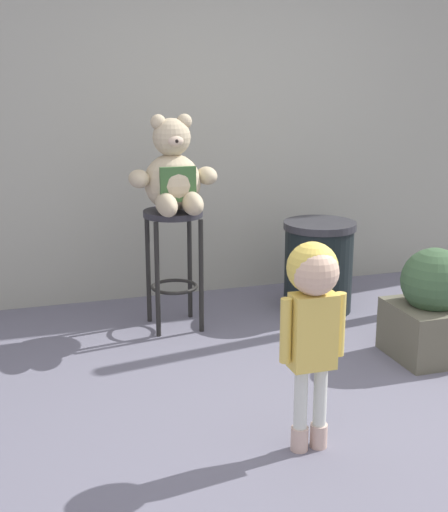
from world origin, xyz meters
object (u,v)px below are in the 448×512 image
object	(u,v)px
bar_stool_with_teddy	(174,245)
child_walking	(313,302)
planter_with_shrub	(432,308)
trash_bin	(318,266)
teddy_bear	(173,176)

from	to	relation	value
bar_stool_with_teddy	child_walking	size ratio (longest dim) A/B	0.82
planter_with_shrub	child_walking	bearing A→B (deg)	-146.32
bar_stool_with_teddy	child_walking	xyz separation A→B (m)	(0.21, -1.73, 0.14)
trash_bin	planter_with_shrub	size ratio (longest dim) A/B	0.96
bar_stool_with_teddy	trash_bin	distance (m)	1.10
teddy_bear	trash_bin	world-z (taller)	teddy_bear
teddy_bear	child_walking	distance (m)	1.75
child_walking	trash_bin	world-z (taller)	child_walking
child_walking	planter_with_shrub	distance (m)	1.43
planter_with_shrub	trash_bin	bearing A→B (deg)	106.15
teddy_bear	planter_with_shrub	world-z (taller)	teddy_bear
child_walking	trash_bin	size ratio (longest dim) A/B	1.50
bar_stool_with_teddy	teddy_bear	distance (m)	0.46
bar_stool_with_teddy	teddy_bear	xyz separation A→B (m)	(0.00, -0.03, 0.46)
teddy_bear	planter_with_shrub	distance (m)	1.81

